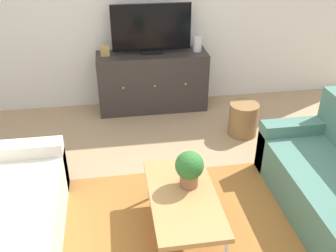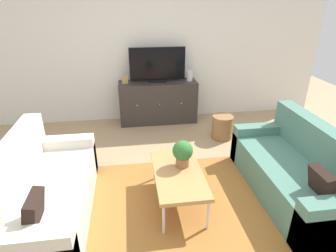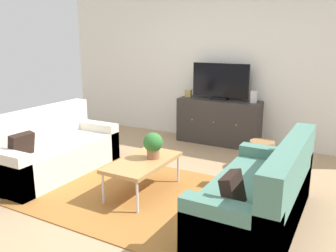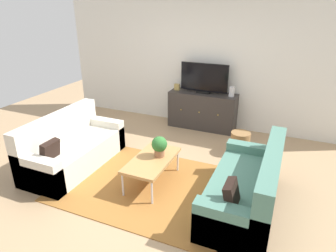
{
  "view_description": "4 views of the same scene",
  "coord_description": "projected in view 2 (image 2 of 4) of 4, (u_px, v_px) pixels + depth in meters",
  "views": [
    {
      "loc": [
        -0.45,
        -2.34,
        2.36
      ],
      "look_at": [
        0.0,
        0.58,
        0.67
      ],
      "focal_mm": 40.91,
      "sensor_mm": 36.0,
      "label": 1
    },
    {
      "loc": [
        -0.46,
        -2.58,
        2.15
      ],
      "look_at": [
        0.0,
        0.58,
        0.67
      ],
      "focal_mm": 29.85,
      "sensor_mm": 36.0,
      "label": 2
    },
    {
      "loc": [
        2.12,
        -3.26,
        1.78
      ],
      "look_at": [
        0.0,
        0.58,
        0.67
      ],
      "focal_mm": 37.34,
      "sensor_mm": 36.0,
      "label": 3
    },
    {
      "loc": [
        1.74,
        -3.44,
        2.52
      ],
      "look_at": [
        0.0,
        0.58,
        0.67
      ],
      "focal_mm": 31.86,
      "sensor_mm": 36.0,
      "label": 4
    }
  ],
  "objects": [
    {
      "name": "couch_right_side",
      "position": [
        298.0,
        173.0,
        3.26
      ],
      "size": [
        0.8,
        1.76,
        0.86
      ],
      "color": "#4C7A6B",
      "rests_on": "ground_plane"
    },
    {
      "name": "mantel_clock",
      "position": [
        125.0,
        80.0,
        4.91
      ],
      "size": [
        0.11,
        0.07,
        0.13
      ],
      "primitive_type": "cube",
      "color": "tan",
      "rests_on": "tv_console"
    },
    {
      "name": "glass_vase",
      "position": [
        190.0,
        76.0,
        5.04
      ],
      "size": [
        0.11,
        0.11,
        0.19
      ],
      "primitive_type": "cylinder",
      "color": "silver",
      "rests_on": "tv_console"
    },
    {
      "name": "area_rug",
      "position": [
        177.0,
        206.0,
        3.15
      ],
      "size": [
        2.5,
        1.9,
        0.01
      ],
      "primitive_type": "cube",
      "color": "#9E662D",
      "rests_on": "ground_plane"
    },
    {
      "name": "tv_console",
      "position": [
        158.0,
        102.0,
        5.17
      ],
      "size": [
        1.4,
        0.47,
        0.76
      ],
      "color": "#332D2B",
      "rests_on": "ground_plane"
    },
    {
      "name": "ground_plane",
      "position": [
        175.0,
        198.0,
        3.28
      ],
      "size": [
        10.0,
        10.0,
        0.0
      ],
      "primitive_type": "plane",
      "color": "tan"
    },
    {
      "name": "flat_screen_tv",
      "position": [
        157.0,
        65.0,
        4.9
      ],
      "size": [
        0.98,
        0.16,
        0.61
      ],
      "color": "black",
      "rests_on": "tv_console"
    },
    {
      "name": "couch_left_side",
      "position": [
        40.0,
        196.0,
        2.88
      ],
      "size": [
        0.8,
        1.76,
        0.86
      ],
      "color": "beige",
      "rests_on": "ground_plane"
    },
    {
      "name": "potted_plant",
      "position": [
        183.0,
        153.0,
        3.1
      ],
      "size": [
        0.23,
        0.23,
        0.31
      ],
      "color": "#936042",
      "rests_on": "coffee_table"
    },
    {
      "name": "wicker_basket",
      "position": [
        222.0,
        127.0,
        4.61
      ],
      "size": [
        0.34,
        0.34,
        0.39
      ],
      "primitive_type": "cylinder",
      "color": "olive",
      "rests_on": "ground_plane"
    },
    {
      "name": "coffee_table",
      "position": [
        178.0,
        174.0,
        3.08
      ],
      "size": [
        0.53,
        1.0,
        0.41
      ],
      "color": "#B7844C",
      "rests_on": "ground_plane"
    },
    {
      "name": "wall_back",
      "position": [
        152.0,
        46.0,
        5.01
      ],
      "size": [
        6.4,
        0.12,
        2.7
      ],
      "primitive_type": "cube",
      "color": "silver",
      "rests_on": "ground_plane"
    }
  ]
}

